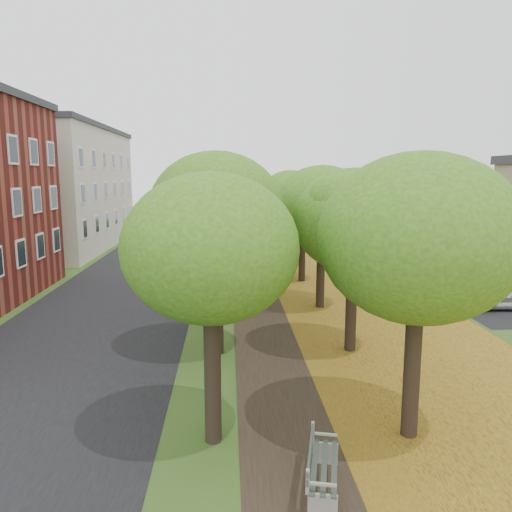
{
  "coord_description": "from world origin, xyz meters",
  "views": [
    {
      "loc": [
        -1.8,
        -11.19,
        6.35
      ],
      "look_at": [
        -0.49,
        12.16,
        2.5
      ],
      "focal_mm": 35.0,
      "sensor_mm": 36.0,
      "label": 1
    }
  ],
  "objects": [
    {
      "name": "bench",
      "position": [
        0.04,
        -1.99,
        0.49
      ],
      "size": [
        1.0,
        2.07,
        0.94
      ],
      "rotation": [
        0.0,
        0.0,
        1.35
      ],
      "color": "#2D3930",
      "rests_on": "ground"
    },
    {
      "name": "tree_row_west",
      "position": [
        -2.2,
        15.0,
        4.74
      ],
      "size": [
        4.29,
        34.29,
        6.59
      ],
      "color": "black",
      "rests_on": "ground"
    },
    {
      "name": "car_white",
      "position": [
        12.03,
        20.22,
        0.74
      ],
      "size": [
        5.38,
        2.54,
        1.49
      ],
      "primitive_type": "imported",
      "rotation": [
        0.0,
        0.0,
        1.58
      ],
      "color": "silver",
      "rests_on": "ground"
    },
    {
      "name": "parking_lot",
      "position": [
        13.5,
        16.0,
        0.0
      ],
      "size": [
        9.0,
        16.0,
        0.01
      ],
      "primitive_type": "cube",
      "color": "black",
      "rests_on": "ground"
    },
    {
      "name": "street_asphalt",
      "position": [
        -7.5,
        15.0,
        0.0
      ],
      "size": [
        8.0,
        70.0,
        0.01
      ],
      "primitive_type": "cube",
      "color": "black",
      "rests_on": "ground"
    },
    {
      "name": "car_red",
      "position": [
        11.0,
        12.21,
        0.76
      ],
      "size": [
        4.78,
        2.22,
        1.52
      ],
      "primitive_type": "imported",
      "rotation": [
        0.0,
        0.0,
        1.71
      ],
      "color": "maroon",
      "rests_on": "ground"
    },
    {
      "name": "car_silver",
      "position": [
        11.0,
        11.26,
        0.69
      ],
      "size": [
        4.07,
        1.7,
        1.38
      ],
      "primitive_type": "imported",
      "rotation": [
        0.0,
        0.0,
        1.55
      ],
      "color": "silver",
      "rests_on": "ground"
    },
    {
      "name": "footpath",
      "position": [
        0.0,
        15.0,
        0.0
      ],
      "size": [
        3.2,
        70.0,
        0.01
      ],
      "primitive_type": "cube",
      "color": "black",
      "rests_on": "ground"
    },
    {
      "name": "building_cream",
      "position": [
        -17.0,
        33.0,
        5.21
      ],
      "size": [
        10.3,
        20.3,
        10.4
      ],
      "color": "beige",
      "rests_on": "ground"
    },
    {
      "name": "tree_row_east",
      "position": [
        2.6,
        15.0,
        4.74
      ],
      "size": [
        4.29,
        34.29,
        6.59
      ],
      "color": "black",
      "rests_on": "ground"
    },
    {
      "name": "ground",
      "position": [
        0.0,
        0.0,
        0.0
      ],
      "size": [
        120.0,
        120.0,
        0.0
      ],
      "primitive_type": "plane",
      "color": "#2D4C19",
      "rests_on": "ground"
    },
    {
      "name": "leaf_verge",
      "position": [
        5.0,
        15.0,
        0.01
      ],
      "size": [
        7.5,
        70.0,
        0.01
      ],
      "primitive_type": "cube",
      "color": "#A2931E",
      "rests_on": "ground"
    },
    {
      "name": "car_grey",
      "position": [
        11.0,
        14.47,
        0.72
      ],
      "size": [
        5.26,
        2.94,
        1.44
      ],
      "primitive_type": "imported",
      "rotation": [
        0.0,
        0.0,
        1.76
      ],
      "color": "#35363A",
      "rests_on": "ground"
    }
  ]
}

